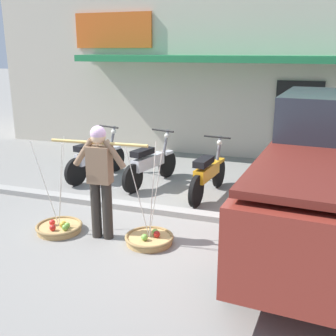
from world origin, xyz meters
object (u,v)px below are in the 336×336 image
Objects in this scene: motorcycle_second_in_row at (150,164)px; motorcycle_end_of_row at (277,177)px; fruit_basket_right_side at (149,238)px; motorcycle_nearest_shop at (95,158)px; motorcycle_third_in_row at (208,174)px; fruit_basket_left_side at (59,227)px; fruit_vendor at (100,175)px.

motorcycle_end_of_row is at bearing -2.06° from motorcycle_second_in_row.
fruit_basket_right_side is 0.81× the size of motorcycle_nearest_shop.
motorcycle_nearest_shop is at bearing 172.75° from motorcycle_third_in_row.
fruit_basket_right_side is 2.25m from motorcycle_third_in_row.
fruit_basket_left_side is 2.76m from motorcycle_nearest_shop.
fruit_basket_right_side is 0.81× the size of motorcycle_end_of_row.
fruit_basket_right_side is 2.90m from motorcycle_end_of_row.
fruit_basket_right_side is at bearing 3.74° from fruit_basket_left_side.
motorcycle_end_of_row is (3.83, -0.12, 0.00)m from motorcycle_nearest_shop.
motorcycle_second_in_row is at bearing 177.94° from motorcycle_end_of_row.
motorcycle_third_in_row is at bearing 81.50° from fruit_basket_right_side.
fruit_vendor is 1.17× the size of fruit_basket_right_side.
motorcycle_second_in_row is at bearing 111.25° from fruit_basket_right_side.
fruit_vendor is 0.95× the size of motorcycle_second_in_row.
fruit_basket_left_side is at bearing -128.00° from motorcycle_third_in_row.
fruit_basket_left_side reaches higher than motorcycle_third_in_row.
fruit_basket_right_side is 2.70m from motorcycle_second_in_row.
motorcycle_second_in_row is 1.00× the size of motorcycle_end_of_row.
fruit_basket_right_side reaches higher than motorcycle_second_in_row.
fruit_basket_right_side is at bearing -48.21° from motorcycle_nearest_shop.
motorcycle_nearest_shop and motorcycle_third_in_row have the same top height.
fruit_vendor is at bearing -133.47° from motorcycle_end_of_row.
motorcycle_third_in_row is (0.33, 2.19, 0.38)m from fruit_basket_right_side.
motorcycle_end_of_row is (1.25, 0.20, 0.00)m from motorcycle_third_in_row.
motorcycle_third_in_row is at bearing -170.75° from motorcycle_end_of_row.
motorcycle_third_in_row is (2.58, -0.33, 0.00)m from motorcycle_nearest_shop.
fruit_basket_left_side is at bearing -100.79° from motorcycle_second_in_row.
fruit_basket_left_side is 3.95m from motorcycle_end_of_row.
motorcycle_third_in_row is (1.29, -0.30, 0.00)m from motorcycle_second_in_row.
fruit_basket_left_side is 2.93m from motorcycle_third_in_row.
fruit_basket_left_side is 0.81× the size of motorcycle_nearest_shop.
motorcycle_end_of_row is at bearing -1.85° from motorcycle_nearest_shop.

